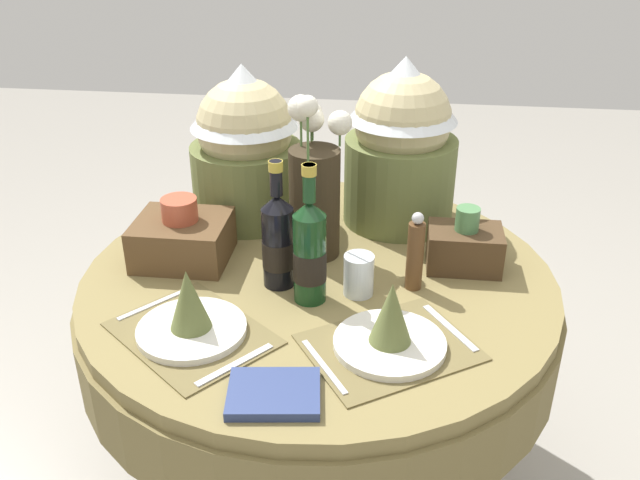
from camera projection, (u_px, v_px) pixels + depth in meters
name	position (u px, v px, depth m)	size (l,w,h in m)	color
ground	(319.00, 479.00, 2.07)	(8.00, 8.00, 0.00)	#9E998E
dining_table	(319.00, 320.00, 1.79)	(1.21, 1.21, 0.72)	olive
place_setting_left	(190.00, 316.00, 1.48)	(0.43, 0.42, 0.16)	brown
place_setting_right	(390.00, 330.00, 1.43)	(0.43, 0.40, 0.16)	brown
flower_vase	(315.00, 189.00, 1.74)	(0.16, 0.21, 0.45)	#332819
wine_bottle_left	(310.00, 251.00, 1.56)	(0.08, 0.08, 0.34)	#143819
wine_bottle_right	(278.00, 240.00, 1.63)	(0.08, 0.08, 0.32)	black
tumbler_near_right	(359.00, 275.00, 1.62)	(0.07, 0.07, 0.10)	silver
pepper_mill	(415.00, 253.00, 1.63)	(0.04, 0.04, 0.20)	brown
book_on_table	(274.00, 394.00, 1.31)	(0.18, 0.14, 0.02)	navy
gift_tub_back_left	(245.00, 140.00, 1.92)	(0.32, 0.32, 0.45)	olive
gift_tub_back_right	(402.00, 138.00, 1.89)	(0.31, 0.31, 0.47)	olive
woven_basket_side_left	(182.00, 237.00, 1.76)	(0.24, 0.20, 0.17)	brown
woven_basket_side_right	(464.00, 246.00, 1.73)	(0.19, 0.13, 0.16)	#47331E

